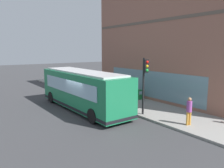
{
  "coord_description": "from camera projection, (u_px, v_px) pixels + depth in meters",
  "views": [
    {
      "loc": [
        -7.66,
        -13.95,
        4.69
      ],
      "look_at": [
        2.88,
        0.58,
        1.89
      ],
      "focal_mm": 35.2,
      "sensor_mm": 36.0,
      "label": 1
    }
  ],
  "objects": [
    {
      "name": "ground",
      "position": [
        85.0,
        114.0,
        16.32
      ],
      "size": [
        120.0,
        120.0,
        0.0
      ],
      "primitive_type": "plane",
      "color": "#38383A"
    },
    {
      "name": "sidewalk_curb",
      "position": [
        133.0,
        104.0,
        19.03
      ],
      "size": [
        4.16,
        40.0,
        0.15
      ],
      "primitive_type": "cube",
      "color": "gray",
      "rests_on": "ground"
    },
    {
      "name": "building_corner",
      "position": [
        180.0,
        31.0,
        21.57
      ],
      "size": [
        8.08,
        16.01,
        13.0
      ],
      "color": "#8C5B4C",
      "rests_on": "ground"
    },
    {
      "name": "city_bus_nearside",
      "position": [
        82.0,
        90.0,
        17.28
      ],
      "size": [
        2.69,
        10.07,
        3.07
      ],
      "color": "#197247",
      "rests_on": "ground"
    },
    {
      "name": "traffic_light_near_corner",
      "position": [
        145.0,
        76.0,
        15.15
      ],
      "size": [
        0.32,
        0.49,
        3.99
      ],
      "color": "black",
      "rests_on": "sidewalk_curb"
    },
    {
      "name": "pedestrian_near_hydrant",
      "position": [
        100.0,
        86.0,
        21.43
      ],
      "size": [
        0.32,
        0.32,
        1.77
      ],
      "color": "#3359A5",
      "rests_on": "sidewalk_curb"
    },
    {
      "name": "pedestrian_walking_along_curb",
      "position": [
        189.0,
        109.0,
        13.24
      ],
      "size": [
        0.32,
        0.32,
        1.72
      ],
      "color": "gold",
      "rests_on": "sidewalk_curb"
    },
    {
      "name": "newspaper_vending_box",
      "position": [
        139.0,
        94.0,
        20.33
      ],
      "size": [
        0.44,
        0.42,
        0.9
      ],
      "color": "#197233",
      "rests_on": "sidewalk_curb"
    }
  ]
}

